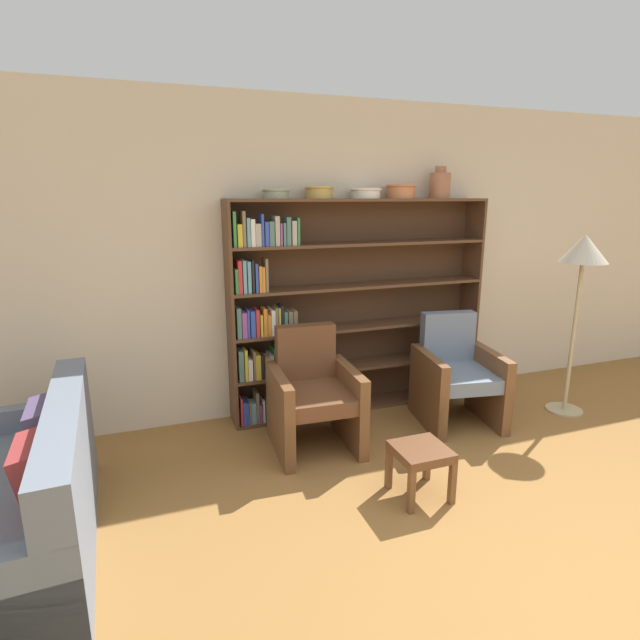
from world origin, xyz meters
TOP-DOWN VIEW (x-y plane):
  - ground_plane at (0.00, 0.00)m, footprint 24.00×24.00m
  - wall_back at (0.00, 2.73)m, footprint 12.00×0.06m
  - bookshelf at (-0.29, 2.56)m, footprint 2.38×0.30m
  - bowl_cream at (-0.83, 2.54)m, footprint 0.23×0.23m
  - bowl_stoneware at (-0.46, 2.54)m, footprint 0.24×0.24m
  - bowl_copper at (-0.04, 2.54)m, footprint 0.27×0.27m
  - bowl_slate at (0.30, 2.54)m, footprint 0.26×0.26m
  - vase_tall at (0.70, 2.54)m, footprint 0.19×0.19m
  - couch at (-2.63, 1.32)m, footprint 0.89×1.76m
  - armchair_leather at (-0.72, 1.97)m, footprint 0.68×0.71m
  - armchair_cushioned at (0.60, 1.96)m, footprint 0.75×0.78m
  - floor_lamp at (1.67, 1.78)m, footprint 0.40×0.40m
  - footstool at (-0.30, 1.06)m, footprint 0.34×0.34m

SIDE VIEW (x-z plane):
  - ground_plane at x=0.00m, z-range 0.00..0.00m
  - footstool at x=-0.30m, z-range 0.11..0.45m
  - couch at x=-2.63m, z-range -0.13..0.71m
  - armchair_leather at x=-0.72m, z-range -0.05..0.88m
  - armchair_cushioned at x=0.60m, z-range -0.05..0.88m
  - bookshelf at x=-0.29m, z-range 0.01..1.92m
  - wall_back at x=0.00m, z-range 0.00..2.75m
  - floor_lamp at x=1.67m, z-range 0.59..2.21m
  - bowl_cream at x=-0.83m, z-range 1.92..2.00m
  - bowl_copper at x=-0.04m, z-range 1.92..2.00m
  - bowl_stoneware at x=-0.46m, z-range 1.92..2.02m
  - bowl_slate at x=0.30m, z-range 1.92..2.04m
  - vase_tall at x=0.70m, z-range 1.89..2.17m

